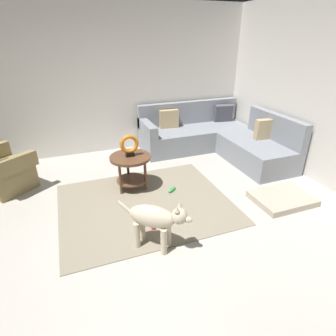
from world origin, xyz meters
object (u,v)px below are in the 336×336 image
(armchair, at_px, (2,171))
(dog_toy_rope, at_px, (154,225))
(side_table, at_px, (131,164))
(dog_toy_bone, at_px, (172,190))
(sectional_couch, at_px, (216,138))
(dog, at_px, (156,219))
(torus_sculpture, at_px, (129,145))
(dog_bed_mat, at_px, (282,198))

(armchair, bearing_deg, dog_toy_rope, 10.89)
(side_table, xyz_separation_m, dog_toy_bone, (0.54, -0.30, -0.39))
(sectional_couch, bearing_deg, dog, -131.98)
(armchair, distance_m, dog_toy_rope, 2.45)
(sectional_couch, height_order, torus_sculpture, sectional_couch)
(torus_sculpture, xyz_separation_m, dog_toy_bone, (0.54, -0.30, -0.68))
(sectional_couch, distance_m, dog_toy_bone, 1.80)
(armchair, bearing_deg, torus_sculpture, 33.76)
(sectional_couch, height_order, dog_toy_rope, sectional_couch)
(sectional_couch, distance_m, dog_bed_mat, 1.95)
(armchair, height_order, dog_toy_rope, armchair)
(dog_bed_mat, height_order, dog_toy_rope, dog_bed_mat)
(torus_sculpture, height_order, dog_bed_mat, torus_sculpture)
(armchair, height_order, dog_toy_bone, armchair)
(side_table, height_order, dog_toy_rope, side_table)
(armchair, bearing_deg, side_table, 33.76)
(sectional_couch, relative_size, dog_toy_rope, 14.12)
(dog_bed_mat, relative_size, dog, 1.17)
(dog_toy_bone, bearing_deg, dog_toy_rope, -125.84)
(side_table, height_order, dog, dog)
(side_table, relative_size, dog, 0.88)
(dog_toy_bone, bearing_deg, dog, -119.53)
(dog, bearing_deg, dog_toy_rope, -154.46)
(torus_sculpture, bearing_deg, dog_toy_bone, -29.35)
(side_table, distance_m, dog_toy_bone, 0.73)
(dog, bearing_deg, sectional_couch, 177.75)
(side_table, bearing_deg, dog_toy_rope, -88.43)
(armchair, relative_size, dog_toy_bone, 5.56)
(dog_bed_mat, bearing_deg, side_table, 149.87)
(dog_bed_mat, height_order, dog_toy_bone, dog_bed_mat)
(armchair, relative_size, dog, 1.46)
(side_table, bearing_deg, sectional_couch, 23.54)
(side_table, relative_size, torus_sculpture, 1.84)
(torus_sculpture, xyz_separation_m, dog_bed_mat, (1.90, -1.10, -0.67))
(sectional_couch, bearing_deg, dog_toy_bone, -140.44)
(side_table, bearing_deg, armchair, 161.01)
(dog_toy_rope, bearing_deg, side_table, 91.57)
(dog, bearing_deg, dog_toy_bone, -169.80)
(dog_toy_bone, bearing_deg, dog_bed_mat, -30.44)
(torus_sculpture, relative_size, dog_toy_rope, 2.05)
(sectional_couch, bearing_deg, torus_sculpture, -156.46)
(sectional_couch, distance_m, torus_sculpture, 2.13)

